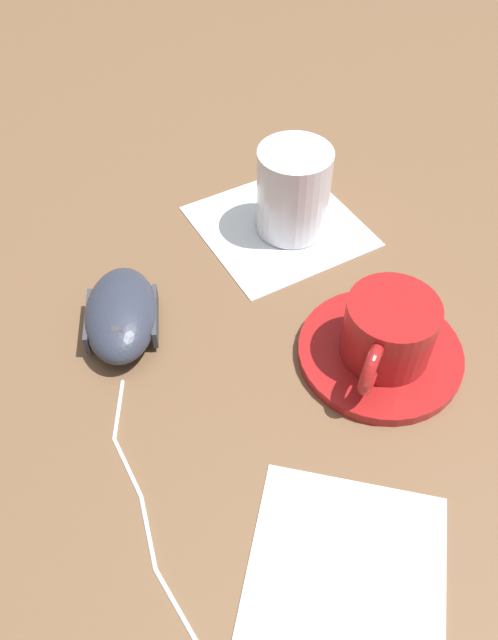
# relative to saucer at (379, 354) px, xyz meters

# --- Properties ---
(ground_plane) EXTENTS (3.00, 3.00, 0.00)m
(ground_plane) POSITION_rel_saucer_xyz_m (-0.07, 0.00, -0.01)
(ground_plane) COLOR brown
(saucer) EXTENTS (0.14, 0.14, 0.01)m
(saucer) POSITION_rel_saucer_xyz_m (0.00, 0.00, 0.00)
(saucer) COLOR maroon
(saucer) RESTS_ON ground
(coffee_cup) EXTENTS (0.07, 0.10, 0.06)m
(coffee_cup) POSITION_rel_saucer_xyz_m (0.00, -0.00, 0.03)
(coffee_cup) COLOR maroon
(coffee_cup) RESTS_ON saucer
(computer_mouse) EXTENTS (0.12, 0.12, 0.04)m
(computer_mouse) POSITION_rel_saucer_xyz_m (-0.18, -0.12, 0.01)
(computer_mouse) COLOR #2D3342
(computer_mouse) RESTS_ON ground
(napkin_under_glass) EXTENTS (0.19, 0.19, 0.00)m
(napkin_under_glass) POSITION_rel_saucer_xyz_m (-0.17, 0.07, -0.00)
(napkin_under_glass) COLOR white
(napkin_under_glass) RESTS_ON ground
(drinking_glass) EXTENTS (0.07, 0.07, 0.09)m
(drinking_glass) POSITION_rel_saucer_xyz_m (-0.16, 0.08, 0.04)
(drinking_glass) COLOR silver
(drinking_glass) RESTS_ON napkin_under_glass
(napkin_spare) EXTENTS (0.17, 0.17, 0.00)m
(napkin_spare) POSITION_rel_saucer_xyz_m (0.08, -0.16, -0.00)
(napkin_spare) COLOR white
(napkin_spare) RESTS_ON ground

